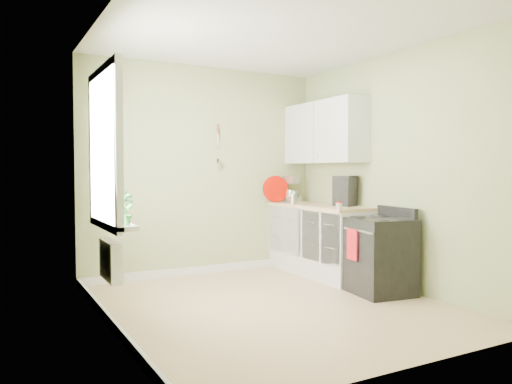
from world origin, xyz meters
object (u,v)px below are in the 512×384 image
kettle (293,198)px  coffee_maker (345,192)px  stand_mixer (289,190)px  stove (379,255)px

kettle → coffee_maker: 0.71m
stand_mixer → coffee_maker: bearing=-82.7°
stand_mixer → kettle: stand_mixer is taller
kettle → stove: bearing=-80.6°
kettle → coffee_maker: coffee_maker is taller
stand_mixer → coffee_maker: size_ratio=1.07×
kettle → coffee_maker: size_ratio=0.46×
stove → coffee_maker: size_ratio=2.52×
stove → stand_mixer: size_ratio=2.37×
coffee_maker → kettle: bearing=121.2°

